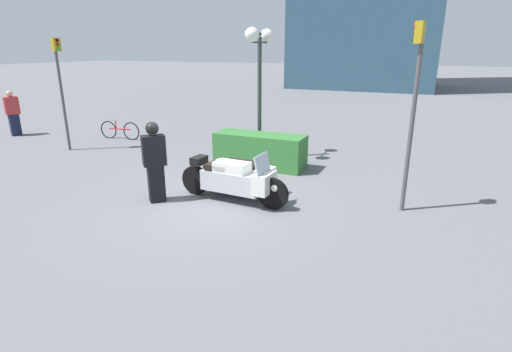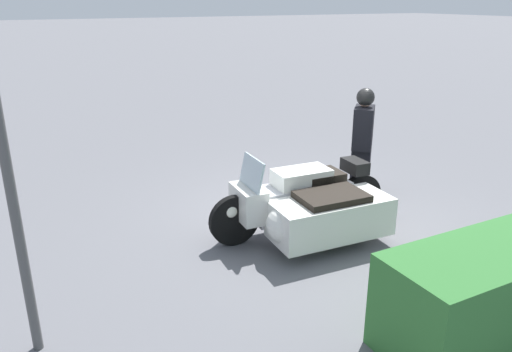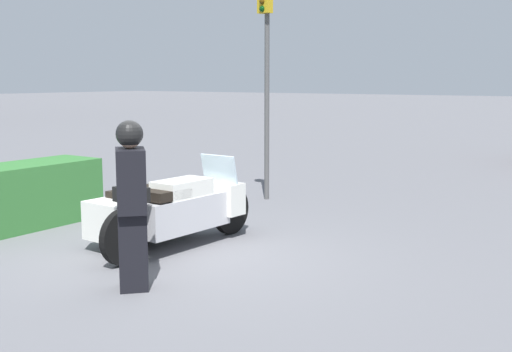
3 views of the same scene
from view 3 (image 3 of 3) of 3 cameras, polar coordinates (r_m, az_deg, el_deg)
The scene contains 5 objects.
ground_plane at distance 8.08m, azimuth -7.78°, elevation -7.33°, with size 160.00×160.00×0.00m, color slate.
police_motorcycle at distance 8.70m, azimuth -7.91°, elevation -2.95°, with size 2.68×1.32×1.17m.
officer_rider at distance 6.82m, azimuth -11.01°, elevation -2.21°, with size 0.55×0.56×1.79m.
hedge_bush_curbside at distance 10.17m, azimuth -20.59°, elevation -1.74°, with size 2.61×0.90×0.95m, color #337033.
traffic_light_near at distance 11.69m, azimuth 0.88°, elevation 9.77°, with size 0.22×0.28×3.76m.
Camera 3 is at (-5.73, -5.24, 2.21)m, focal length 45.00 mm.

